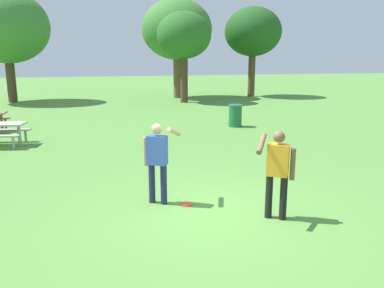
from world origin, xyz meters
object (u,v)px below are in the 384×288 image
tree_broad_center (184,36)px  tree_far_right (177,30)px  person_catcher (158,157)px  person_thrower (277,168)px  tree_slender_mid (253,32)px  tree_tall_left (6,27)px  trash_can_beside_table (235,116)px  frisbee (187,204)px

tree_broad_center → tree_far_right: bearing=84.0°
person_catcher → tree_broad_center: 18.87m
person_catcher → tree_far_right: bearing=74.7°
person_thrower → person_catcher: size_ratio=1.00×
tree_slender_mid → tree_tall_left: bearing=177.6°
trash_can_beside_table → tree_tall_left: bearing=129.2°
trash_can_beside_table → tree_broad_center: bearing=87.8°
person_catcher → person_thrower: bearing=-36.0°
trash_can_beside_table → tree_slender_mid: (6.51, 12.43, 4.35)m
frisbee → tree_broad_center: (4.86, 18.05, 4.32)m
tree_slender_mid → tree_broad_center: bearing=-156.9°
trash_can_beside_table → tree_tall_left: tree_tall_left is taller
person_catcher → tree_tall_left: 22.23m
tree_tall_left → tree_slender_mid: tree_tall_left is taller
person_thrower → tree_broad_center: 19.76m
frisbee → tree_broad_center: tree_broad_center is taller
tree_tall_left → person_thrower: bearing=-71.3°
tree_slender_mid → person_catcher: bearing=-119.4°
tree_broad_center → person_thrower: bearing=-100.3°
frisbee → tree_slender_mid: 23.90m
person_thrower → frisbee: size_ratio=6.51×
trash_can_beside_table → tree_broad_center: (0.38, 9.81, 3.85)m
trash_can_beside_table → frisbee: bearing=-118.5°
trash_can_beside_table → tree_broad_center: 10.54m
frisbee → tree_far_right: tree_far_right is taller
trash_can_beside_table → tree_broad_center: tree_broad_center is taller
person_catcher → frisbee: size_ratio=6.51×
person_thrower → tree_slender_mid: 24.11m
frisbee → person_thrower: bearing=-38.7°
person_catcher → trash_can_beside_table: 9.42m
frisbee → tree_broad_center: bearing=74.9°
tree_broad_center → tree_far_right: (0.33, 3.15, 0.61)m
tree_tall_left → tree_broad_center: 11.61m
person_thrower → trash_can_beside_table: person_thrower is taller
trash_can_beside_table → tree_far_right: (0.71, 12.96, 4.46)m
tree_slender_mid → tree_far_right: bearing=174.8°
person_thrower → tree_tall_left: (-7.64, 22.50, 3.93)m
tree_broad_center → tree_slender_mid: (6.13, 2.62, 0.51)m
person_thrower → tree_far_right: 22.97m
person_thrower → tree_broad_center: bearing=79.7°
person_thrower → tree_broad_center: size_ratio=0.28×
tree_far_right → tree_slender_mid: 5.83m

